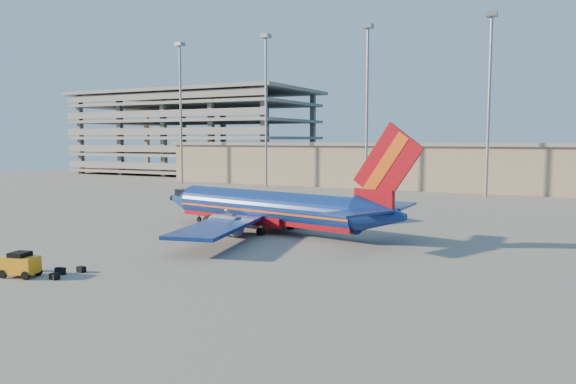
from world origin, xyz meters
The scene contains 7 objects.
ground centered at (0.00, 0.00, 0.00)m, with size 220.00×220.00×0.00m, color slate.
terminal_building centered at (10.00, 58.00, 4.32)m, with size 122.00×16.00×8.50m.
parking_garage centered at (-62.00, 74.05, 11.73)m, with size 62.00×32.00×21.40m.
light_mast_row centered at (5.00, 46.00, 17.55)m, with size 101.60×1.60×28.65m.
aircraft_main centered at (0.91, 0.91, 2.25)m, with size 30.80×29.34×10.53m.
baggage_tug centered at (-5.19, -22.69, 0.87)m, with size 2.58×1.89×1.67m.
luggage_pile centered at (-3.53, -21.20, 0.22)m, with size 3.73×2.69×0.53m.
Camera 1 is at (27.32, -47.17, 9.13)m, focal length 35.00 mm.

